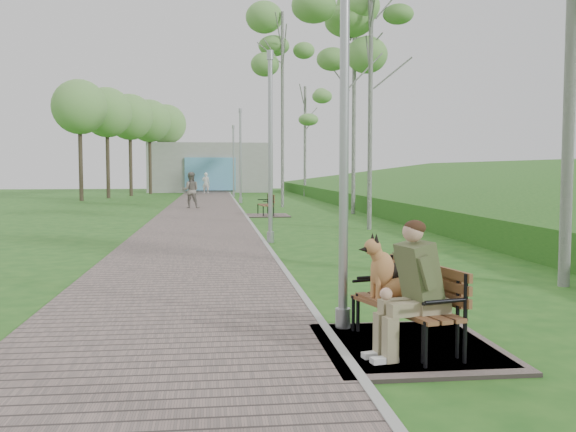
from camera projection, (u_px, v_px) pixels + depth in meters
name	position (u px, v px, depth m)	size (l,w,h in m)	color
walkway	(201.00, 218.00, 24.27)	(3.50, 67.00, 0.04)	#62544F
kerb	(247.00, 217.00, 24.47)	(0.10, 67.00, 0.05)	#999993
embankment	(564.00, 218.00, 24.38)	(14.00, 70.00, 1.60)	#447D28
building_north	(210.00, 168.00, 53.36)	(10.00, 5.20, 4.00)	#9E9E99
bench_main	(403.00, 308.00, 6.47)	(1.80, 2.00, 1.57)	#62544F
bench_second	(402.00, 329.00, 6.64)	(1.68, 1.87, 1.03)	#62544F
bench_third	(266.00, 211.00, 25.47)	(1.75, 1.95, 1.08)	#62544F
lamp_post_near	(344.00, 145.00, 7.17)	(0.18, 0.18, 4.53)	#9DA0A5
lamp_post_second	(270.00, 154.00, 16.00)	(0.18, 0.18, 4.78)	#9DA0A5
lamp_post_third	(241.00, 159.00, 35.11)	(0.20, 0.20, 5.17)	#9DA0A5
lamp_post_far	(234.00, 163.00, 43.52)	(0.19, 0.19, 4.84)	#9DA0A5
pedestrian_near	(206.00, 183.00, 48.81)	(0.59, 0.39, 1.63)	white
pedestrian_far	(191.00, 190.00, 30.19)	(0.84, 0.65, 1.73)	gray
birch_mid_a	(371.00, 21.00, 19.27)	(2.24, 2.24, 8.03)	silver
birch_mid_c	(344.00, 43.00, 19.94)	(2.28, 2.28, 7.35)	silver
birch_far_a	(354.00, 46.00, 26.16)	(2.74, 2.74, 8.76)	silver
birch_far_b	(282.00, 48.00, 30.90)	(2.69, 2.69, 9.80)	silver
birch_distant_b	(305.00, 107.00, 44.10)	(2.52, 2.52, 7.85)	silver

